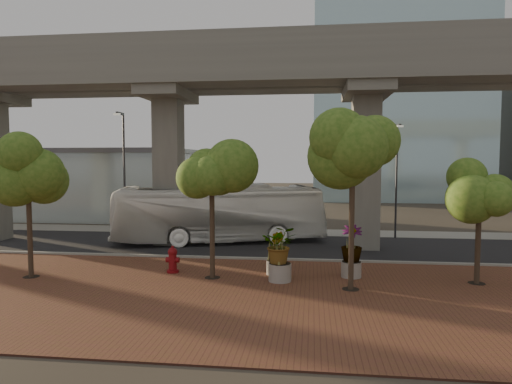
# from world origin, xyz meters

# --- Properties ---
(ground) EXTENTS (160.00, 160.00, 0.00)m
(ground) POSITION_xyz_m (0.00, 0.00, 0.00)
(ground) COLOR #322C24
(ground) RESTS_ON ground
(brick_plaza) EXTENTS (70.00, 13.00, 0.06)m
(brick_plaza) POSITION_xyz_m (0.00, -8.00, 0.03)
(brick_plaza) COLOR brown
(brick_plaza) RESTS_ON ground
(asphalt_road) EXTENTS (90.00, 8.00, 0.04)m
(asphalt_road) POSITION_xyz_m (0.00, 2.00, 0.02)
(asphalt_road) COLOR black
(asphalt_road) RESTS_ON ground
(curb_strip) EXTENTS (70.00, 0.25, 0.16)m
(curb_strip) POSITION_xyz_m (0.00, -2.00, 0.08)
(curb_strip) COLOR gray
(curb_strip) RESTS_ON ground
(far_sidewalk) EXTENTS (90.00, 3.00, 0.06)m
(far_sidewalk) POSITION_xyz_m (0.00, 7.50, 0.03)
(far_sidewalk) COLOR gray
(far_sidewalk) RESTS_ON ground
(transit_viaduct) EXTENTS (72.00, 5.60, 12.40)m
(transit_viaduct) POSITION_xyz_m (0.00, 2.00, 7.29)
(transit_viaduct) COLOR gray
(transit_viaduct) RESTS_ON ground
(station_pavilion) EXTENTS (23.00, 13.00, 6.30)m
(station_pavilion) POSITION_xyz_m (-20.00, 16.00, 3.22)
(station_pavilion) COLOR #B1C4CB
(station_pavilion) RESTS_ON ground
(transit_bus) EXTENTS (13.68, 6.77, 3.72)m
(transit_bus) POSITION_xyz_m (-2.99, 2.92, 1.86)
(transit_bus) COLOR white
(transit_bus) RESTS_ON ground
(fire_hydrant) EXTENTS (0.62, 0.56, 1.24)m
(fire_hydrant) POSITION_xyz_m (-3.55, -5.23, 0.65)
(fire_hydrant) COLOR maroon
(fire_hydrant) RESTS_ON ground
(planter_front) EXTENTS (2.20, 2.20, 2.42)m
(planter_front) POSITION_xyz_m (1.53, -6.15, 1.53)
(planter_front) COLOR #A7A397
(planter_front) RESTS_ON ground
(planter_right) EXTENTS (2.19, 2.19, 2.34)m
(planter_right) POSITION_xyz_m (4.64, -5.09, 1.47)
(planter_right) COLOR gray
(planter_right) RESTS_ON ground
(planter_left) EXTENTS (1.83, 1.83, 2.01)m
(planter_left) POSITION_xyz_m (1.23, -5.01, 1.28)
(planter_left) COLOR #A4A194
(planter_left) RESTS_ON ground
(street_tree_far_west) EXTENTS (3.50, 3.50, 6.46)m
(street_tree_far_west) POSITION_xyz_m (-9.60, -6.81, 4.90)
(street_tree_far_west) COLOR #463628
(street_tree_far_west) RESTS_ON ground
(street_tree_near_west) EXTENTS (3.60, 3.60, 6.47)m
(street_tree_near_west) POSITION_xyz_m (-1.50, -5.94, 4.86)
(street_tree_near_west) COLOR #463628
(street_tree_near_west) RESTS_ON ground
(street_tree_near_east) EXTENTS (4.24, 4.24, 7.46)m
(street_tree_near_east) POSITION_xyz_m (4.46, -7.05, 5.57)
(street_tree_near_east) COLOR #463628
(street_tree_near_east) RESTS_ON ground
(street_tree_far_east) EXTENTS (3.18, 3.18, 5.41)m
(street_tree_far_east) POSITION_xyz_m (9.85, -5.50, 4.00)
(street_tree_far_east) COLOR #463628
(street_tree_far_east) RESTS_ON ground
(streetlamp_west) EXTENTS (0.42, 1.24, 8.56)m
(streetlamp_west) POSITION_xyz_m (-10.41, 5.38, 5.00)
(streetlamp_west) COLOR #2F2E34
(streetlamp_west) RESTS_ON ground
(streetlamp_east) EXTENTS (0.38, 1.10, 7.59)m
(streetlamp_east) POSITION_xyz_m (8.49, 5.82, 4.44)
(streetlamp_east) COLOR #2B2C30
(streetlamp_east) RESTS_ON ground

